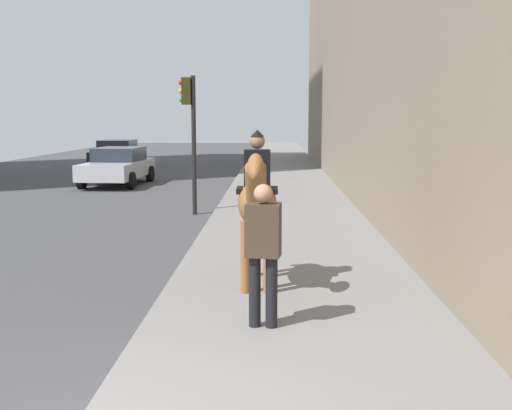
% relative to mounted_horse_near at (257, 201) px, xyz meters
% --- Properties ---
extents(mounted_horse_near, '(2.15, 0.60, 2.29)m').
position_rel_mounted_horse_near_xyz_m(mounted_horse_near, '(0.00, 0.00, 0.00)').
color(mounted_horse_near, brown).
rests_on(mounted_horse_near, sidewalk_slab).
extents(pedestrian_greeting, '(0.31, 0.43, 1.70)m').
position_rel_mounted_horse_near_xyz_m(pedestrian_greeting, '(-1.81, -0.12, -0.29)').
color(pedestrian_greeting, black).
rests_on(pedestrian_greeting, sidewalk_slab).
extents(car_near_lane, '(4.62, 2.15, 1.44)m').
position_rel_mounted_horse_near_xyz_m(car_near_lane, '(23.13, 7.89, -0.64)').
color(car_near_lane, black).
rests_on(car_near_lane, ground).
extents(car_mid_lane, '(4.68, 2.21, 1.44)m').
position_rel_mounted_horse_near_xyz_m(car_mid_lane, '(14.91, 5.78, -0.64)').
color(car_mid_lane, '#B7BABF').
rests_on(car_mid_lane, ground).
extents(traffic_light_near_curb, '(0.20, 0.44, 3.67)m').
position_rel_mounted_horse_near_xyz_m(traffic_light_near_curb, '(7.57, 1.98, 1.08)').
color(traffic_light_near_curb, black).
rests_on(traffic_light_near_curb, ground).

